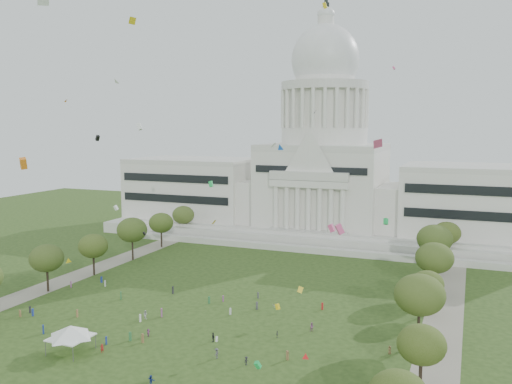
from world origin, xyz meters
name	(u,v)px	position (x,y,z in m)	size (l,w,h in m)	color
ground	(168,344)	(0.00, 0.00, 0.00)	(400.00, 400.00, 0.00)	#294217
capitol	(323,176)	(0.00, 113.59, 22.30)	(160.00, 64.50, 91.30)	beige
path_left	(73,277)	(-48.00, 30.00, 0.02)	(8.00, 160.00, 0.04)	gray
path_right	(443,324)	(48.00, 30.00, 0.02)	(8.00, 160.00, 0.04)	gray
row_tree_r_1	(422,345)	(46.22, -1.75, 7.66)	(7.58, 7.58, 10.78)	black
row_tree_l_2	(47,258)	(-45.04, 17.30, 8.51)	(8.42, 8.42, 11.97)	black
row_tree_r_2	(420,295)	(44.17, 17.44, 9.66)	(9.55, 9.55, 13.58)	black
row_tree_l_3	(93,246)	(-44.09, 33.92, 8.21)	(8.12, 8.12, 11.55)	black
row_tree_r_3	(428,284)	(44.40, 34.48, 7.08)	(7.01, 7.01, 9.98)	black
row_tree_l_4	(132,230)	(-44.08, 52.42, 9.39)	(9.29, 9.29, 13.21)	black
row_tree_r_4	(435,258)	(44.76, 50.04, 9.29)	(9.19, 9.19, 13.06)	black
row_tree_l_5	(161,223)	(-45.22, 71.01, 8.42)	(8.33, 8.33, 11.85)	black
row_tree_r_5	(435,239)	(43.49, 70.19, 9.93)	(9.82, 9.82, 13.96)	black
row_tree_l_6	(183,215)	(-46.87, 89.14, 8.27)	(8.19, 8.19, 11.64)	black
row_tree_r_6	(447,233)	(45.96, 88.13, 8.51)	(8.42, 8.42, 11.97)	black
event_tent	(70,331)	(-14.44, -10.01, 4.01)	(9.42, 9.42, 5.17)	#4C4C4C
person_0	(390,350)	(39.82, 10.86, 0.77)	(0.76, 0.49, 1.55)	olive
person_2	(312,327)	(23.72, 16.17, 0.92)	(0.90, 0.55, 1.84)	#994C8C
person_3	(217,353)	(11.47, -2.55, 0.96)	(1.23, 0.64, 1.91)	#4C4C51
person_4	(213,337)	(7.56, 3.97, 0.93)	(1.09, 0.59, 1.86)	#26262B
person_5	(148,333)	(-5.46, 1.61, 0.78)	(1.45, 0.57, 1.56)	#994C8C
person_7	(102,348)	(-9.06, -8.06, 0.84)	(0.61, 0.45, 1.67)	#B21E1E
person_8	(145,315)	(-11.53, 9.81, 0.93)	(0.90, 0.56, 1.86)	silver
person_9	(246,361)	(17.44, -3.04, 0.77)	(1.00, 0.52, 1.55)	#26262B
person_10	(277,334)	(18.28, 10.50, 0.68)	(0.80, 0.43, 1.36)	#4C4C51
person_11	(151,380)	(6.05, -15.36, 0.81)	(1.50, 0.59, 1.61)	navy
distant_crowd	(146,309)	(-13.64, 13.24, 0.85)	(65.89, 37.16, 1.93)	#26262B
kite_swarm	(204,189)	(1.78, 12.12, 28.35)	(85.80, 108.33, 63.65)	#E54C8C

